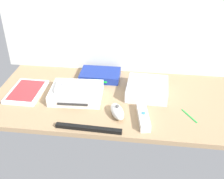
% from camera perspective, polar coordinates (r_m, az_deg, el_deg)
% --- Properties ---
extents(ground_plane, '(1.00, 0.48, 0.02)m').
position_cam_1_polar(ground_plane, '(1.19, 0.00, -2.05)').
color(ground_plane, '#9E7F5B').
rests_on(ground_plane, ground).
extents(back_wall, '(1.10, 0.01, 0.64)m').
position_cam_1_polar(back_wall, '(1.27, 1.44, 16.77)').
color(back_wall, silver).
rests_on(back_wall, ground).
extents(game_console, '(0.22, 0.17, 0.04)m').
position_cam_1_polar(game_console, '(1.18, -7.19, -0.70)').
color(game_console, white).
rests_on(game_console, ground_plane).
extents(mini_computer, '(0.18, 0.18, 0.05)m').
position_cam_1_polar(mini_computer, '(1.20, 7.12, 0.18)').
color(mini_computer, silver).
rests_on(mini_computer, ground_plane).
extents(game_case, '(0.14, 0.19, 0.02)m').
position_cam_1_polar(game_case, '(1.26, -16.89, -0.39)').
color(game_case, white).
rests_on(game_case, ground_plane).
extents(network_router, '(0.18, 0.12, 0.03)m').
position_cam_1_polar(network_router, '(1.31, -2.40, 2.95)').
color(network_router, navy).
rests_on(network_router, ground_plane).
extents(remote_wand, '(0.06, 0.15, 0.03)m').
position_cam_1_polar(remote_wand, '(1.05, 6.33, -5.49)').
color(remote_wand, white).
rests_on(remote_wand, ground_plane).
extents(remote_nunchuk, '(0.08, 0.11, 0.05)m').
position_cam_1_polar(remote_nunchuk, '(1.07, 1.06, -4.44)').
color(remote_nunchuk, white).
rests_on(remote_nunchuk, ground_plane).
extents(remote_classic_pad, '(0.15, 0.10, 0.02)m').
position_cam_1_polar(remote_classic_pad, '(1.16, -7.73, 0.58)').
color(remote_classic_pad, white).
rests_on(remote_classic_pad, game_console).
extents(sensor_bar, '(0.24, 0.03, 0.01)m').
position_cam_1_polar(sensor_bar, '(1.01, -4.77, -7.83)').
color(sensor_bar, black).
rests_on(sensor_bar, ground_plane).
extents(stylus_pen, '(0.05, 0.08, 0.01)m').
position_cam_1_polar(stylus_pen, '(1.11, 15.37, -5.08)').
color(stylus_pen, green).
rests_on(stylus_pen, ground_plane).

